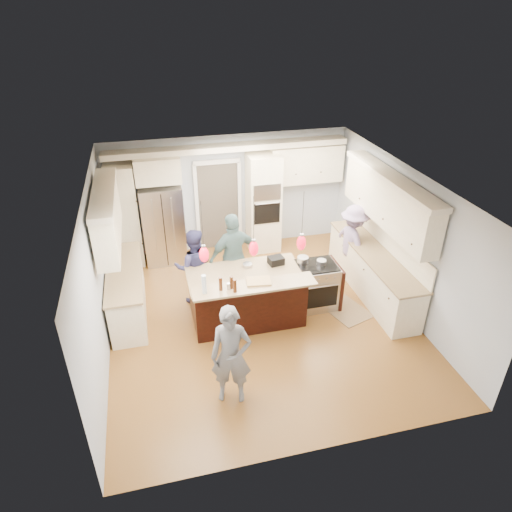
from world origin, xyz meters
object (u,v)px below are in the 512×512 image
at_px(kitchen_island, 247,296).
at_px(island_range, 317,285).
at_px(refrigerator, 163,224).
at_px(person_bar_end, 231,356).
at_px(person_far_left, 194,267).

relative_size(kitchen_island, island_range, 2.28).
bearing_deg(refrigerator, person_bar_end, -81.67).
xyz_separation_m(refrigerator, island_range, (2.71, -2.49, -0.44)).
xyz_separation_m(kitchen_island, person_far_left, (-0.85, 0.78, 0.30)).
xyz_separation_m(refrigerator, kitchen_island, (1.30, -2.57, -0.42)).
distance_m(person_bar_end, person_far_left, 2.66).
distance_m(island_range, person_bar_end, 2.86).
relative_size(kitchen_island, person_bar_end, 1.29).
height_order(person_bar_end, person_far_left, person_bar_end).
relative_size(refrigerator, island_range, 1.96).
bearing_deg(kitchen_island, person_far_left, 137.62).
distance_m(refrigerator, kitchen_island, 2.91).
distance_m(refrigerator, island_range, 3.71).
bearing_deg(refrigerator, kitchen_island, -63.10).
height_order(refrigerator, kitchen_island, refrigerator).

